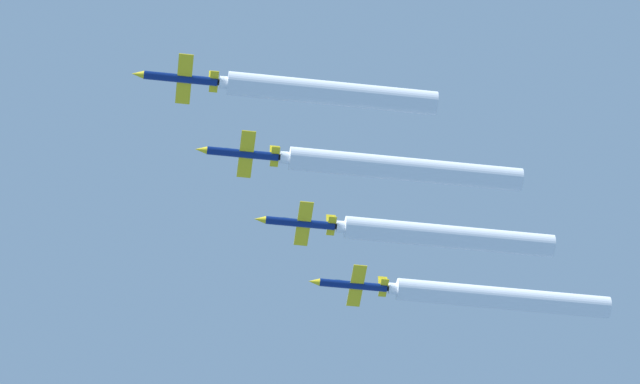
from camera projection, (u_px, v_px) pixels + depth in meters
name	position (u px, v px, depth m)	size (l,w,h in m)	color
jet_lead	(178.00, 78.00, 238.91)	(9.06, 13.19, 3.17)	navy
jet_second_echelon	(240.00, 153.00, 245.48)	(9.06, 13.19, 3.17)	navy
jet_third_echelon	(298.00, 223.00, 252.72)	(9.06, 13.19, 3.17)	navy
jet_fourth_echelon	(351.00, 285.00, 259.67)	(9.06, 13.19, 3.17)	navy
smoke_trail_lead	(328.00, 93.00, 240.64)	(3.53, 32.28, 3.53)	white
smoke_trail_second_echelon	(401.00, 169.00, 247.40)	(3.53, 36.99, 3.53)	white
smoke_trail_third_echelon	(445.00, 236.00, 254.53)	(3.53, 34.26, 3.53)	white
smoke_trail_fourth_echelon	(499.00, 298.00, 261.54)	(3.53, 35.89, 3.53)	white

